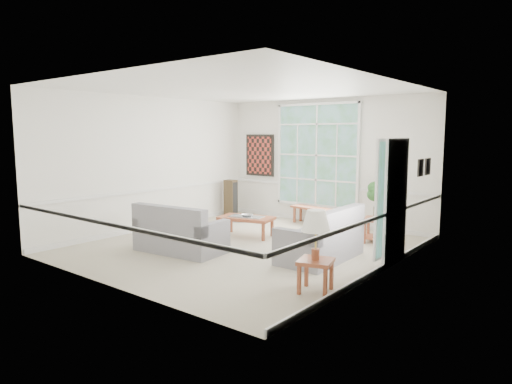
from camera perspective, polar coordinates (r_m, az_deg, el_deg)
floor at (r=8.91m, az=-1.31°, el=-6.82°), size 5.50×6.00×0.01m
ceiling at (r=8.69m, az=-1.37°, el=12.79°), size 5.50×6.00×0.02m
wall_back at (r=11.14m, az=8.57°, el=3.77°), size 5.50×0.02×3.00m
wall_front at (r=6.65m, az=-18.06°, el=1.17°), size 5.50×0.02×3.00m
wall_left at (r=10.63m, az=-12.85°, el=3.51°), size 0.02×6.00×3.00m
wall_right at (r=7.24m, az=15.68°, el=1.73°), size 0.02×6.00×3.00m
window_back at (r=11.20m, az=7.59°, el=4.57°), size 2.30×0.08×2.40m
entry_door at (r=7.86m, az=16.99°, el=-1.20°), size 0.08×0.90×2.10m
door_sidelight at (r=7.27m, az=15.20°, el=-1.01°), size 0.08×0.26×1.90m
wall_art at (r=12.18m, az=0.45°, el=4.61°), size 0.90×0.06×1.10m
wall_frame_near at (r=8.88m, az=19.82°, el=2.87°), size 0.04×0.26×0.32m
wall_frame_far at (r=9.26m, az=20.61°, el=3.00°), size 0.04×0.26×0.32m
loveseat_right at (r=8.00m, az=8.04°, el=-5.15°), size 0.90×1.70×0.91m
loveseat_front at (r=8.56m, az=-9.38°, el=-4.43°), size 1.72×1.03×0.89m
coffee_table at (r=9.72m, az=-1.21°, el=-4.33°), size 1.25×0.87×0.42m
pewter_bowl at (r=9.66m, az=-1.12°, el=-2.92°), size 0.31×0.31×0.07m
window_bench at (r=10.87m, az=8.36°, el=-3.19°), size 1.80×0.58×0.41m
end_table at (r=9.48m, az=14.81°, el=-4.64°), size 0.60×0.60×0.49m
houseplant at (r=9.38m, az=15.30°, el=-0.46°), size 0.57×0.57×0.90m
side_table at (r=6.42m, az=7.45°, el=-10.34°), size 0.56×0.56×0.46m
table_lamp at (r=6.26m, az=7.48°, el=-5.37°), size 0.47×0.47×0.69m
pet_bed at (r=11.44m, az=-1.85°, el=-3.27°), size 0.63×0.63×0.15m
floor_speaker at (r=12.06m, az=-3.18°, el=-0.76°), size 0.31×0.25×0.96m
cat at (r=8.53m, az=9.43°, el=-3.70°), size 0.46×0.39×0.18m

